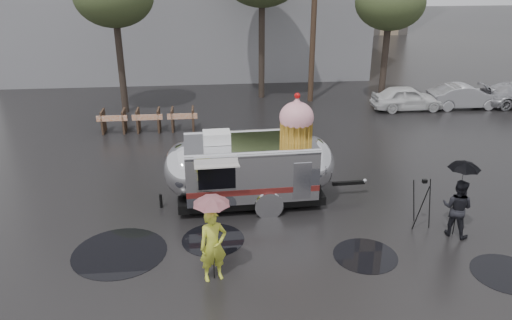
{
  "coord_description": "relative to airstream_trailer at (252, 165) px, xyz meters",
  "views": [
    {
      "loc": [
        -2.87,
        -11.27,
        7.42
      ],
      "look_at": [
        -1.49,
        2.82,
        1.44
      ],
      "focal_mm": 35.0,
      "sensor_mm": 36.0,
      "label": 1
    }
  ],
  "objects": [
    {
      "name": "parked_cars",
      "position": [
        13.39,
        9.18,
        -0.54
      ],
      "size": [
        13.2,
        1.9,
        1.5
      ],
      "color": "silver",
      "rests_on": "ground"
    },
    {
      "name": "utility_pole",
      "position": [
        4.11,
        11.18,
        3.36
      ],
      "size": [
        1.6,
        0.28,
        9.0
      ],
      "color": "#473323",
      "rests_on": "ground"
    },
    {
      "name": "person_left",
      "position": [
        -1.29,
        -3.92,
        -0.33
      ],
      "size": [
        0.77,
        0.62,
        1.85
      ],
      "primitive_type": "imported",
      "rotation": [
        0.0,
        0.0,
        0.3
      ],
      "color": "#CAD339",
      "rests_on": "ground"
    },
    {
      "name": "barricade_row",
      "position": [
        -3.94,
        7.14,
        -0.74
      ],
      "size": [
        4.3,
        0.8,
        1.0
      ],
      "color": "#473323",
      "rests_on": "ground"
    },
    {
      "name": "ground",
      "position": [
        1.61,
        -2.82,
        -1.26
      ],
      "size": [
        120.0,
        120.0,
        0.0
      ],
      "primitive_type": "plane",
      "color": "black",
      "rests_on": "ground"
    },
    {
      "name": "airstream_trailer",
      "position": [
        0.0,
        0.0,
        0.0
      ],
      "size": [
        6.67,
        2.69,
        3.59
      ],
      "rotation": [
        0.0,
        0.0,
        0.04
      ],
      "color": "silver",
      "rests_on": "ground"
    },
    {
      "name": "tree_right",
      "position": [
        7.61,
        10.18,
        3.8
      ],
      "size": [
        3.36,
        3.36,
        6.42
      ],
      "color": "#382D26",
      "rests_on": "ground"
    },
    {
      "name": "umbrella_black",
      "position": [
        5.46,
        -2.52,
        0.64
      ],
      "size": [
        1.04,
        1.04,
        2.26
      ],
      "color": "black",
      "rests_on": "ground"
    },
    {
      "name": "puddles",
      "position": [
        0.09,
        -2.31,
        -1.26
      ],
      "size": [
        11.84,
        9.15,
        0.01
      ],
      "color": "black",
      "rests_on": "ground"
    },
    {
      "name": "umbrella_pink",
      "position": [
        -1.29,
        -3.92,
        0.65
      ],
      "size": [
        1.07,
        1.07,
        2.28
      ],
      "color": "pink",
      "rests_on": "ground"
    },
    {
      "name": "person_right",
      "position": [
        5.46,
        -2.52,
        -0.42
      ],
      "size": [
        0.9,
        0.87,
        1.68
      ],
      "primitive_type": "imported",
      "rotation": [
        0.0,
        0.0,
        2.42
      ],
      "color": "black",
      "rests_on": "ground"
    },
    {
      "name": "tripod",
      "position": [
        4.68,
        -1.98,
        -0.38
      ],
      "size": [
        0.56,
        0.62,
        1.5
      ],
      "rotation": [
        0.0,
        0.0,
        0.05
      ],
      "color": "black",
      "rests_on": "ground"
    }
  ]
}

